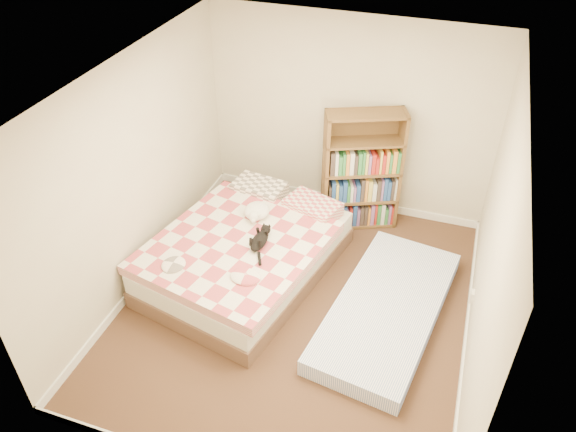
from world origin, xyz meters
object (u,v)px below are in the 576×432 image
(black_cat, at_px, (261,239))
(white_dog, at_px, (257,211))
(floor_mattress, at_px, (387,310))
(bed, at_px, (247,251))
(bookshelf, at_px, (361,184))

(black_cat, relative_size, white_dog, 1.36)
(floor_mattress, xyz_separation_m, white_dog, (-1.62, 0.52, 0.52))
(black_cat, bearing_deg, floor_mattress, -3.53)
(floor_mattress, bearing_deg, white_dog, 170.75)
(bed, xyz_separation_m, bookshelf, (0.98, 1.30, 0.29))
(bookshelf, xyz_separation_m, floor_mattress, (0.65, -1.52, -0.46))
(bed, height_order, floor_mattress, bed)
(bookshelf, height_order, floor_mattress, bookshelf)
(black_cat, xyz_separation_m, white_dog, (-0.20, 0.43, 0.02))
(floor_mattress, height_order, black_cat, black_cat)
(floor_mattress, relative_size, black_cat, 3.81)
(floor_mattress, distance_m, white_dog, 1.78)
(bookshelf, distance_m, white_dog, 1.39)
(bed, height_order, bookshelf, bookshelf)
(bookshelf, relative_size, black_cat, 2.68)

